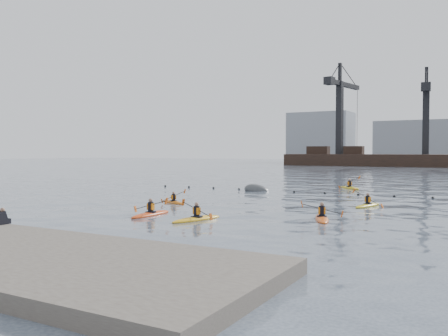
{
  "coord_description": "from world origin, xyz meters",
  "views": [
    {
      "loc": [
        13.89,
        -19.61,
        3.83
      ],
      "look_at": [
        -0.55,
        6.25,
        2.8
      ],
      "focal_mm": 38.0,
      "sensor_mm": 36.0,
      "label": 1
    }
  ],
  "objects_px": {
    "kayaker_3": "(368,205)",
    "kayaker_5": "(350,187)",
    "kayaker_4": "(322,218)",
    "kayaker_2": "(174,202)",
    "kayaker_0": "(151,213)",
    "kayaker_1": "(197,218)",
    "mooring_buoy": "(257,191)"
  },
  "relations": [
    {
      "from": "kayaker_5",
      "to": "kayaker_0",
      "type": "bearing_deg",
      "value": -145.46
    },
    {
      "from": "kayaker_1",
      "to": "mooring_buoy",
      "type": "relative_size",
      "value": 1.44
    },
    {
      "from": "kayaker_1",
      "to": "kayaker_3",
      "type": "height_order",
      "value": "kayaker_3"
    },
    {
      "from": "kayaker_1",
      "to": "mooring_buoy",
      "type": "distance_m",
      "value": 20.3
    },
    {
      "from": "kayaker_4",
      "to": "kayaker_3",
      "type": "bearing_deg",
      "value": -117.26
    },
    {
      "from": "kayaker_2",
      "to": "kayaker_5",
      "type": "relative_size",
      "value": 0.97
    },
    {
      "from": "kayaker_0",
      "to": "mooring_buoy",
      "type": "distance_m",
      "value": 19.28
    },
    {
      "from": "kayaker_0",
      "to": "kayaker_4",
      "type": "relative_size",
      "value": 1.03
    },
    {
      "from": "kayaker_3",
      "to": "kayaker_5",
      "type": "bearing_deg",
      "value": 122.9
    },
    {
      "from": "kayaker_3",
      "to": "kayaker_2",
      "type": "bearing_deg",
      "value": -145.56
    },
    {
      "from": "kayaker_0",
      "to": "kayaker_5",
      "type": "height_order",
      "value": "kayaker_5"
    },
    {
      "from": "kayaker_0",
      "to": "kayaker_1",
      "type": "height_order",
      "value": "kayaker_0"
    },
    {
      "from": "kayaker_3",
      "to": "mooring_buoy",
      "type": "bearing_deg",
      "value": 160.98
    },
    {
      "from": "kayaker_1",
      "to": "kayaker_2",
      "type": "height_order",
      "value": "kayaker_1"
    },
    {
      "from": "kayaker_4",
      "to": "kayaker_5",
      "type": "height_order",
      "value": "kayaker_5"
    },
    {
      "from": "kayaker_2",
      "to": "kayaker_3",
      "type": "bearing_deg",
      "value": -43.28
    },
    {
      "from": "kayaker_0",
      "to": "kayaker_4",
      "type": "bearing_deg",
      "value": 17.82
    },
    {
      "from": "kayaker_0",
      "to": "kayaker_3",
      "type": "xyz_separation_m",
      "value": [
        10.36,
        11.08,
        -0.01
      ]
    },
    {
      "from": "kayaker_2",
      "to": "mooring_buoy",
      "type": "bearing_deg",
      "value": 23.11
    },
    {
      "from": "kayaker_1",
      "to": "kayaker_4",
      "type": "xyz_separation_m",
      "value": [
        6.03,
        3.63,
        -0.0
      ]
    },
    {
      "from": "kayaker_4",
      "to": "kayaker_5",
      "type": "distance_m",
      "value": 23.74
    },
    {
      "from": "kayaker_1",
      "to": "kayaker_5",
      "type": "height_order",
      "value": "kayaker_5"
    },
    {
      "from": "kayaker_0",
      "to": "kayaker_1",
      "type": "distance_m",
      "value": 3.52
    },
    {
      "from": "kayaker_3",
      "to": "kayaker_0",
      "type": "bearing_deg",
      "value": -118.81
    },
    {
      "from": "kayaker_0",
      "to": "kayaker_2",
      "type": "height_order",
      "value": "kayaker_0"
    },
    {
      "from": "kayaker_2",
      "to": "kayaker_4",
      "type": "distance_m",
      "value": 12.64
    },
    {
      "from": "kayaker_0",
      "to": "kayaker_5",
      "type": "distance_m",
      "value": 27.09
    },
    {
      "from": "kayaker_4",
      "to": "mooring_buoy",
      "type": "relative_size",
      "value": 1.39
    },
    {
      "from": "mooring_buoy",
      "to": "kayaker_3",
      "type": "bearing_deg",
      "value": -33.31
    },
    {
      "from": "kayaker_5",
      "to": "mooring_buoy",
      "type": "distance_m",
      "value": 10.27
    },
    {
      "from": "kayaker_3",
      "to": "kayaker_1",
      "type": "bearing_deg",
      "value": -106.69
    },
    {
      "from": "kayaker_3",
      "to": "kayaker_5",
      "type": "relative_size",
      "value": 1.11
    }
  ]
}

